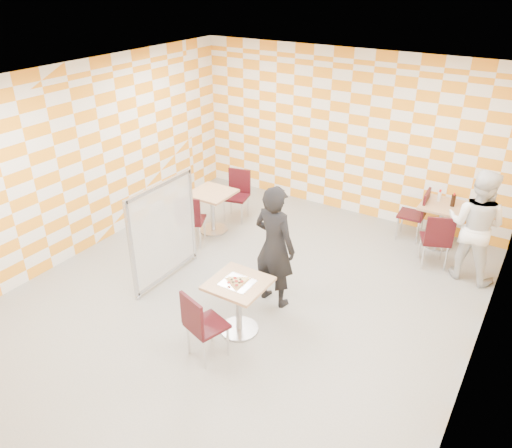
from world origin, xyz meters
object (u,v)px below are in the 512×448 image
Objects in this scene: chair_empty_far at (238,190)px; man_white at (475,225)px; second_table at (441,218)px; chair_second_side at (418,211)px; empty_table at (212,205)px; chair_main_front at (200,322)px; soda_bottle at (453,200)px; chair_empty_near at (190,217)px; sport_bottle at (439,196)px; main_table at (239,298)px; man_dark at (275,246)px; chair_second_front at (437,237)px; partition at (164,232)px.

chair_empty_far is 0.53× the size of man_white.
chair_second_side is (-0.39, -0.02, 0.04)m from second_table.
chair_main_front is at bearing -56.11° from empty_table.
chair_empty_near is at bearing -148.15° from soda_bottle.
sport_bottle is at bearing 136.51° from second_table.
chair_main_front is at bearing -97.76° from main_table.
chair_empty_near is at bearing -92.50° from chair_empty_far.
soda_bottle reaches higher than sport_bottle.
chair_empty_near is at bearing 131.13° from chair_main_front.
sport_bottle is at bearing 24.82° from chair_second_side.
man_dark reaches higher than empty_table.
sport_bottle reaches higher than chair_second_front.
chair_main_front is at bearing -107.11° from chair_second_side.
partition is at bearing 40.62° from man_white.
chair_empty_far is 2.71m from man_dark.
second_table is 4.54m from partition.
soda_bottle reaches higher than chair_main_front.
chair_second_side is 0.60× the size of partition.
partition reaches higher than chair_empty_far.
chair_empty_near is at bearing -157.89° from chair_second_front.
chair_empty_near is (-3.12, -2.22, 0.00)m from chair_second_side.
man_dark is at bearing -129.28° from chair_second_front.
main_table is 4.06m from soda_bottle.
soda_bottle is at bearing 64.46° from main_table.
main_table is at bearing -46.89° from empty_table.
partition is at bearing -144.13° from chair_second_front.
chair_main_front is 4.26m from man_white.
chair_second_side is (1.32, 4.28, 0.00)m from chair_main_front.
sport_bottle is (1.45, 2.94, -0.04)m from man_dark.
man_white is (4.11, 1.51, 0.32)m from chair_empty_near.
main_table is 1.00× the size of second_table.
main_table is 3.82m from chair_second_side.
chair_main_front is 4.62× the size of sport_bottle.
second_table is 0.37m from soda_bottle.
second_table is 0.81× the size of chair_main_front.
man_white is at bearing 2.52° from chair_empty_far.
chair_second_side is at bearing -176.35° from soda_bottle.
chair_second_side is at bearing 71.24° from main_table.
chair_main_front is 0.60× the size of partition.
man_white is at bearing -57.46° from soda_bottle.
sport_bottle is (0.28, 0.13, 0.29)m from chair_second_side.
sport_bottle reaches higher than chair_second_side.
chair_second_front is 3.57m from chair_empty_far.
chair_second_side is at bearing -176.85° from second_table.
man_white reaches higher than chair_empty_near.
chair_main_front is 1.52m from man_dark.
chair_main_front and chair_second_front have the same top height.
chair_second_front is 0.91m from chair_second_side.
soda_bottle is (1.69, 2.84, -0.03)m from man_dark.
empty_table is 3.75× the size of sport_bottle.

